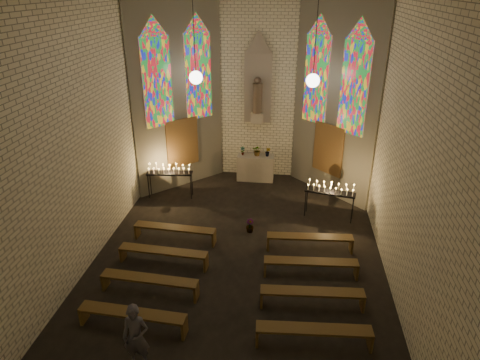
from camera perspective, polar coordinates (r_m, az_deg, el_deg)
name	(u,v)px	position (r m, az deg, el deg)	size (l,w,h in m)	color
floor	(238,261)	(12.12, -0.33, -10.76)	(12.00, 12.00, 0.00)	black
room	(251,99)	(13.60, 1.48, 10.68)	(8.22, 12.43, 7.00)	#F4EDCD
altar	(255,168)	(16.61, 2.07, 1.68)	(1.40, 0.60, 1.00)	beige
flower_vase_left	(243,151)	(16.40, 0.35, 3.91)	(0.18, 0.12, 0.34)	#4C723F
flower_vase_center	(257,150)	(16.34, 2.35, 3.96)	(0.38, 0.33, 0.43)	#4C723F
flower_vase_right	(268,152)	(16.31, 3.73, 3.78)	(0.20, 0.16, 0.37)	#4C723F
aisle_flower_pot	(250,226)	(13.28, 1.31, -6.11)	(0.24, 0.24, 0.44)	#4C723F
votive_stand_left	(169,171)	(15.24, -9.40, 1.21)	(1.64, 0.53, 1.18)	black
votive_stand_right	(330,190)	(13.99, 11.97, -1.28)	(1.65, 0.71, 1.18)	black
pew_left_0	(175,230)	(12.92, -8.70, -6.54)	(2.47, 0.50, 0.47)	#513A17
pew_right_0	(310,239)	(12.52, 9.29, -7.71)	(2.47, 0.50, 0.47)	#513A17
pew_left_1	(163,253)	(11.96, -10.20, -9.52)	(2.47, 0.50, 0.47)	#513A17
pew_right_1	(311,263)	(11.53, 9.43, -10.92)	(2.47, 0.50, 0.47)	#513A17
pew_left_2	(149,281)	(11.05, -11.99, -12.99)	(2.47, 0.50, 0.47)	#513A17
pew_right_2	(312,294)	(10.58, 9.60, -14.73)	(2.47, 0.50, 0.47)	#513A17
pew_left_3	(132,315)	(10.20, -14.16, -17.04)	(2.47, 0.50, 0.47)	#513A17
pew_right_3	(314,331)	(9.69, 9.82, -19.26)	(2.47, 0.50, 0.47)	#513A17
visitor	(136,337)	(9.19, -13.69, -19.64)	(0.54, 0.35, 1.47)	#4F4F59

